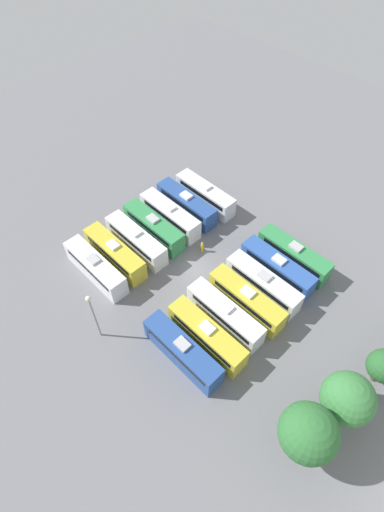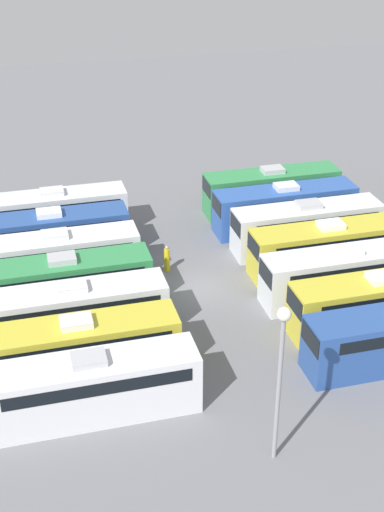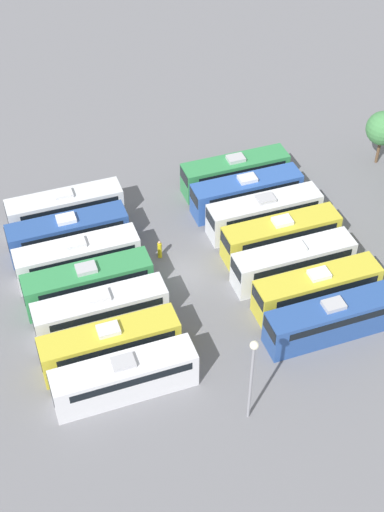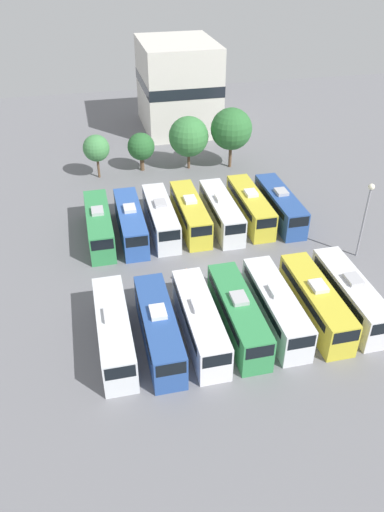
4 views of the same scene
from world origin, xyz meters
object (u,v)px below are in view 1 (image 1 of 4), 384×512
bus_9 (263,284)px  bus_3 (154,227)px  bus_4 (136,240)px  bus_13 (183,351)px  bus_7 (294,255)px  tree_3 (308,433)px  bus_0 (205,194)px  bus_2 (170,215)px  bus_5 (115,253)px  bus_8 (277,268)px  bus_1 (186,204)px  tree_2 (348,399)px  bus_10 (247,300)px  bus_6 (96,267)px  light_pole (92,310)px  bus_11 (225,314)px  bus_12 (207,335)px  tree_1 (384,366)px  worker_person (202,247)px

bus_9 → bus_3: bearing=-78.7°
bus_4 → bus_13: size_ratio=1.00×
bus_7 → tree_3: size_ratio=1.29×
bus_0 → bus_9: 17.64m
bus_2 → bus_4: same height
bus_5 → bus_8: size_ratio=1.00×
bus_1 → bus_13: same height
bus_2 → bus_4: bearing=2.9°
bus_2 → tree_2: (6.24, 31.68, 2.69)m
bus_2 → bus_10: size_ratio=1.00×
bus_5 → tree_2: size_ratio=1.47×
bus_6 → tree_2: 32.19m
bus_9 → tree_3: bearing=49.9°
bus_1 → bus_10: bearing=69.5°
bus_1 → tree_2: bearing=73.3°
bus_13 → light_pole: 10.63m
bus_3 → bus_11: 16.70m
bus_1 → bus_3: bearing=1.7°
bus_12 → tree_1: (-9.70, 15.57, 1.56)m
worker_person → bus_13: bearing=37.1°
bus_7 → bus_9: bearing=1.2°
bus_9 → tree_2: tree_2 is taller
bus_11 → light_pole: 14.94m
bus_7 → tree_2: bearing=49.4°
bus_4 → bus_7: (-13.05, 16.34, 0.00)m
tree_2 → bus_1: bearing=-106.7°
bus_2 → worker_person: bus_2 is taller
bus_2 → bus_7: (-6.61, 16.66, 0.00)m
worker_person → bus_0: bearing=-137.9°
bus_6 → bus_7: (-19.69, 16.32, 0.00)m
bus_4 → bus_6: size_ratio=1.00×
bus_8 → bus_11: bearing=0.2°
bus_2 → bus_9: 16.80m
bus_2 → tree_3: 33.24m
bus_9 → bus_12: size_ratio=1.00×
bus_1 → bus_3: size_ratio=1.00×
bus_11 → bus_5: bearing=-78.1°
bus_11 → bus_4: bearing=-89.9°
bus_1 → bus_10: (6.35, 16.99, 0.00)m
bus_13 → bus_12: bearing=171.7°
bus_3 → bus_5: 6.70m
bus_2 → light_pole: (17.92, 7.67, 3.63)m
worker_person → bus_3: bearing=-68.0°
tree_1 → tree_3: (11.61, -1.57, 1.97)m
bus_7 → light_pole: 26.37m
bus_0 → bus_7: bearing=89.7°
bus_7 → light_pole: (24.53, -8.98, 3.63)m
tree_2 → bus_2: bearing=-101.2°
bus_2 → bus_12: size_ratio=1.00×
tree_1 → tree_2: 6.28m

